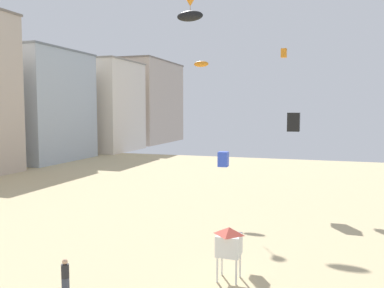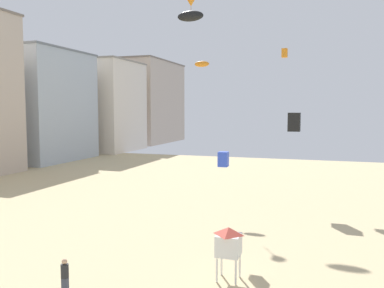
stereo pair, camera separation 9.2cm
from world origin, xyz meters
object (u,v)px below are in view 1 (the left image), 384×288
kite_blue_box (223,159)px  kite_black_parafoil (190,16)px  kite_flyer (65,275)px  kite_orange_delta (190,3)px  kite_orange_parafoil (201,64)px  kite_orange_box (284,53)px  kite_black_box (294,122)px  lifeguard_stand (229,242)px

kite_blue_box → kite_black_parafoil: bearing=120.4°
kite_flyer → kite_orange_delta: bearing=174.7°
kite_orange_parafoil → kite_orange_box: size_ratio=1.63×
kite_orange_box → kite_orange_parafoil: bearing=-149.1°
kite_black_parafoil → kite_black_box: kite_black_parafoil is taller
kite_orange_delta → kite_flyer: bearing=-83.7°
kite_orange_delta → kite_black_box: (10.85, -4.73, -11.89)m
kite_blue_box → kite_black_box: 12.56m
kite_flyer → kite_orange_box: (6.45, 27.40, 12.78)m
kite_blue_box → lifeguard_stand: bearing=-73.1°
lifeguard_stand → kite_orange_parafoil: size_ratio=1.76×
kite_flyer → kite_blue_box: (4.81, 8.94, 4.20)m
kite_orange_delta → kite_black_parafoil: (2.78, -8.42, -3.30)m
kite_blue_box → kite_black_parafoil: 14.23m
kite_blue_box → kite_orange_box: kite_orange_box is taller
kite_orange_delta → kite_blue_box: bearing=-65.4°
kite_orange_delta → kite_black_box: kite_orange_delta is taller
kite_blue_box → kite_black_parafoil: (-4.87, 8.31, 10.48)m
lifeguard_stand → kite_orange_parafoil: bearing=115.5°
kite_flyer → kite_black_box: 23.23m
kite_blue_box → kite_orange_delta: kite_orange_delta is taller
kite_black_parafoil → kite_orange_parafoil: 6.65m
lifeguard_stand → kite_orange_delta: (-9.21, 21.83, 17.06)m
kite_orange_delta → kite_orange_parafoil: size_ratio=1.24×
kite_flyer → kite_blue_box: kite_blue_box is taller
kite_orange_box → kite_black_parafoil: bearing=-122.7°
kite_orange_box → kite_flyer: bearing=-103.3°
kite_black_parafoil → kite_orange_parafoil: (-0.80, 5.78, -3.18)m
kite_flyer → kite_orange_box: bearing=155.2°
lifeguard_stand → kite_black_parafoil: size_ratio=1.16×
kite_black_parafoil → kite_flyer: bearing=-89.8°
kite_black_box → kite_flyer: bearing=-110.9°
lifeguard_stand → kite_black_box: (1.64, 17.11, 5.17)m
lifeguard_stand → kite_orange_delta: 29.20m
kite_black_box → kite_orange_box: 9.43m
kite_orange_parafoil → lifeguard_stand: bearing=-69.4°
kite_orange_delta → kite_black_parafoil: kite_orange_delta is taller
kite_orange_delta → kite_orange_parafoil: bearing=-53.0°
kite_flyer → kite_black_box: size_ratio=1.03×
kite_black_box → kite_black_parafoil: bearing=-155.4°
kite_blue_box → kite_black_parafoil: kite_black_parafoil is taller
kite_black_parafoil → kite_black_box: bearing=24.6°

